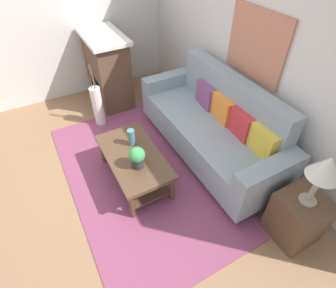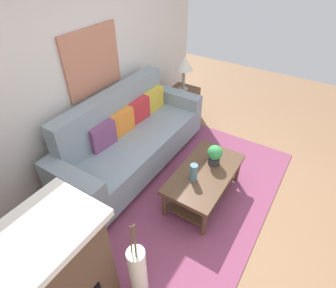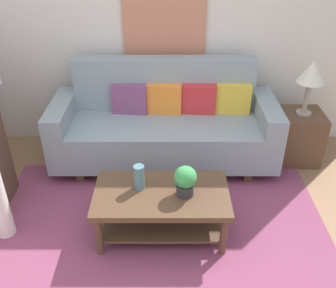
% 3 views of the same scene
% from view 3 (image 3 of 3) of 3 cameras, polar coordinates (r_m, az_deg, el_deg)
% --- Properties ---
extents(ground_plane, '(8.83, 8.83, 0.00)m').
position_cam_3_polar(ground_plane, '(3.14, -1.76, -18.02)').
color(ground_plane, '#8C6647').
extents(wall_back, '(4.83, 0.10, 2.70)m').
position_cam_3_polar(wall_back, '(4.21, -1.45, 17.45)').
color(wall_back, silver).
rests_on(wall_back, ground_plane).
extents(area_rug, '(2.93, 1.76, 0.01)m').
position_cam_3_polar(area_rug, '(3.47, -1.59, -11.64)').
color(area_rug, '#843D5B').
rests_on(area_rug, ground_plane).
extents(couch, '(2.31, 0.84, 1.08)m').
position_cam_3_polar(couch, '(4.05, -0.77, 2.82)').
color(couch, gray).
rests_on(couch, ground_plane).
extents(throw_pillow_plum, '(0.37, 0.15, 0.32)m').
position_cam_3_polar(throw_pillow_plum, '(4.07, -5.93, 6.72)').
color(throw_pillow_plum, '#7A4270').
rests_on(throw_pillow_plum, couch).
extents(throw_pillow_orange, '(0.37, 0.15, 0.32)m').
position_cam_3_polar(throw_pillow_orange, '(4.05, -0.79, 6.76)').
color(throw_pillow_orange, orange).
rests_on(throw_pillow_orange, couch).
extents(throw_pillow_crimson, '(0.37, 0.15, 0.32)m').
position_cam_3_polar(throw_pillow_crimson, '(4.06, 4.36, 6.75)').
color(throw_pillow_crimson, red).
rests_on(throw_pillow_crimson, couch).
extents(throw_pillow_mustard, '(0.37, 0.15, 0.32)m').
position_cam_3_polar(throw_pillow_mustard, '(4.11, 9.44, 6.69)').
color(throw_pillow_mustard, gold).
rests_on(throw_pillow_mustard, couch).
extents(coffee_table, '(1.10, 0.60, 0.43)m').
position_cam_3_polar(coffee_table, '(3.19, -1.18, -8.84)').
color(coffee_table, '#513826').
rests_on(coffee_table, ground_plane).
extents(tabletop_vase, '(0.09, 0.09, 0.22)m').
position_cam_3_polar(tabletop_vase, '(3.11, -4.54, -4.96)').
color(tabletop_vase, slate).
rests_on(tabletop_vase, coffee_table).
extents(potted_plant_tabletop, '(0.18, 0.18, 0.26)m').
position_cam_3_polar(potted_plant_tabletop, '(3.02, 2.37, -5.39)').
color(potted_plant_tabletop, '#2D2D33').
rests_on(potted_plant_tabletop, coffee_table).
extents(side_table, '(0.44, 0.44, 0.56)m').
position_cam_3_polar(side_table, '(4.38, 18.63, 1.11)').
color(side_table, '#513826').
rests_on(side_table, ground_plane).
extents(table_lamp, '(0.28, 0.28, 0.57)m').
position_cam_3_polar(table_lamp, '(4.08, 20.35, 9.76)').
color(table_lamp, gray).
rests_on(table_lamp, side_table).
extents(framed_painting, '(0.86, 0.03, 0.77)m').
position_cam_3_polar(framed_painting, '(4.12, -0.83, 18.31)').
color(framed_painting, '#B77056').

